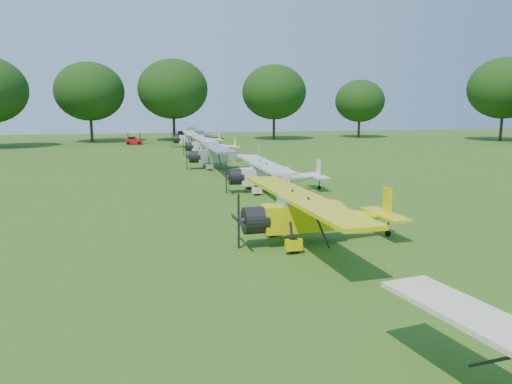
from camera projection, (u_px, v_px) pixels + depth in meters
ground at (284, 216)px, 26.15m from camera, size 160.00×160.00×0.00m
tree_belt at (352, 60)px, 25.69m from camera, size 137.36×130.27×14.52m
aircraft_2 at (314, 212)px, 20.88m from camera, size 7.17×11.42×2.25m
aircraft_3 at (272, 173)px, 33.28m from camera, size 6.81×10.80×2.14m
aircraft_4 at (222, 154)px, 45.41m from camera, size 7.07×11.23×2.22m
aircraft_5 at (209, 145)px, 57.60m from camera, size 6.46×10.28×2.03m
aircraft_6 at (195, 138)px, 68.42m from camera, size 6.91×10.97×2.17m
aircraft_7 at (196, 133)px, 79.78m from camera, size 6.89×10.95×2.16m
golf_cart at (134, 140)px, 72.76m from camera, size 2.37×1.60×1.91m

